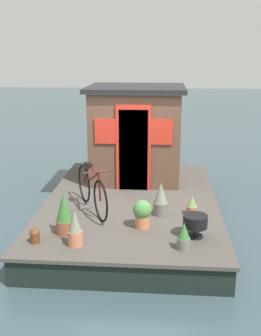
{
  "coord_description": "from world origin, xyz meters",
  "views": [
    {
      "loc": [
        -7.52,
        -0.57,
        3.34
      ],
      "look_at": [
        -0.2,
        0.0,
        1.19
      ],
      "focal_mm": 43.19,
      "sensor_mm": 36.0,
      "label": 1
    }
  ],
  "objects": [
    {
      "name": "potted_plant_fern",
      "position": [
        -0.69,
        -1.15,
        0.65
      ],
      "size": [
        0.19,
        0.19,
        0.34
      ],
      "color": "#B2603D",
      "rests_on": "houseboat_deck"
    },
    {
      "name": "mooring_bollard",
      "position": [
        -2.01,
        1.33,
        0.61
      ],
      "size": [
        0.16,
        0.16,
        0.23
      ],
      "color": "brown",
      "rests_on": "houseboat_deck"
    },
    {
      "name": "potted_plant_mint",
      "position": [
        -2.05,
        -0.93,
        0.69
      ],
      "size": [
        0.2,
        0.2,
        0.43
      ],
      "color": "slate",
      "rests_on": "houseboat_deck"
    },
    {
      "name": "ground_plane",
      "position": [
        0.0,
        0.0,
        0.0
      ],
      "size": [
        60.0,
        60.0,
        0.0
      ],
      "primitive_type": "plane",
      "color": "#384C54"
    },
    {
      "name": "potted_plant_thyme",
      "position": [
        -1.33,
        -0.28,
        0.75
      ],
      "size": [
        0.32,
        0.32,
        0.48
      ],
      "color": "#C6754C",
      "rests_on": "houseboat_deck"
    },
    {
      "name": "bicycle",
      "position": [
        -0.65,
        0.67,
        0.89
      ],
      "size": [
        1.58,
        0.83,
        0.88
      ],
      "color": "black",
      "rests_on": "houseboat_deck"
    },
    {
      "name": "houseboat_deck",
      "position": [
        0.0,
        0.0,
        0.25
      ],
      "size": [
        5.08,
        3.36,
        0.49
      ],
      "color": "#4C4742",
      "rests_on": "ground_plane"
    },
    {
      "name": "potted_plant_sage",
      "position": [
        -1.64,
        0.95,
        0.83
      ],
      "size": [
        0.29,
        0.29,
        0.71
      ],
      "color": "#935138",
      "rests_on": "houseboat_deck"
    },
    {
      "name": "potted_plant_ivy",
      "position": [
        -2.06,
        0.69,
        0.77
      ],
      "size": [
        0.22,
        0.22,
        0.59
      ],
      "color": "#C6754C",
      "rests_on": "houseboat_deck"
    },
    {
      "name": "potted_plant_lavender",
      "position": [
        -0.76,
        -0.58,
        0.78
      ],
      "size": [
        0.26,
        0.26,
        0.61
      ],
      "color": "slate",
      "rests_on": "houseboat_deck"
    },
    {
      "name": "houseboat_cabin",
      "position": [
        1.43,
        0.0,
        1.55
      ],
      "size": [
        1.91,
        2.13,
        2.09
      ],
      "color": "brown",
      "rests_on": "houseboat_deck"
    },
    {
      "name": "charcoal_grill",
      "position": [
        -1.61,
        -1.13,
        0.75
      ],
      "size": [
        0.39,
        0.39,
        0.37
      ],
      "color": "black",
      "rests_on": "houseboat_deck"
    }
  ]
}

